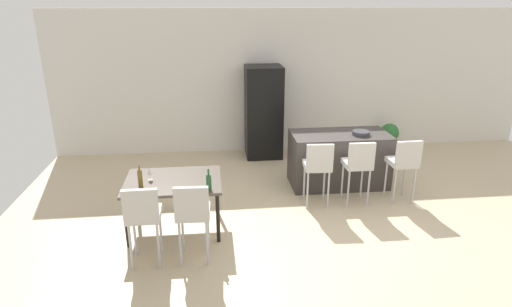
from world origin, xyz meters
name	(u,v)px	position (x,y,z in m)	size (l,w,h in m)	color
ground_plane	(335,213)	(0.00, 0.00, 0.00)	(10.00, 10.00, 0.00)	#C6B28E
back_wall	(297,81)	(0.00, 3.09, 1.45)	(10.00, 0.12, 2.90)	silver
kitchen_island	(339,159)	(0.35, 1.07, 0.46)	(1.65, 0.80, 0.92)	#383330
bar_chair_left	(318,164)	(-0.22, 0.28, 0.70)	(0.42, 0.42, 1.05)	beige
bar_chair_middle	(358,162)	(0.41, 0.28, 0.70)	(0.40, 0.40, 1.05)	beige
bar_chair_right	(404,161)	(1.14, 0.28, 0.70)	(0.42, 0.42, 1.05)	beige
dining_table	(173,184)	(-2.36, -0.19, 0.67)	(1.29, 0.96, 0.74)	#4C4238
dining_chair_near	(143,213)	(-2.65, -1.03, 0.70)	(0.41, 0.41, 1.05)	beige
dining_chair_far	(193,211)	(-2.07, -1.03, 0.70)	(0.42, 0.42, 1.05)	beige
wine_bottle_middle	(209,182)	(-1.87, -0.56, 0.85)	(0.07, 0.07, 0.29)	#194723
wine_bottle_end	(140,178)	(-2.76, -0.35, 0.86)	(0.06, 0.06, 0.29)	brown
wine_glass_left	(150,171)	(-2.66, -0.14, 0.86)	(0.07, 0.07, 0.17)	silver
refrigerator	(263,112)	(-0.76, 2.65, 0.92)	(0.72, 0.68, 1.84)	black
fruit_bowl	(361,133)	(0.66, 0.95, 0.96)	(0.29, 0.29, 0.07)	#333338
potted_plant	(389,135)	(1.93, 2.64, 0.35)	(0.39, 0.39, 0.59)	beige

